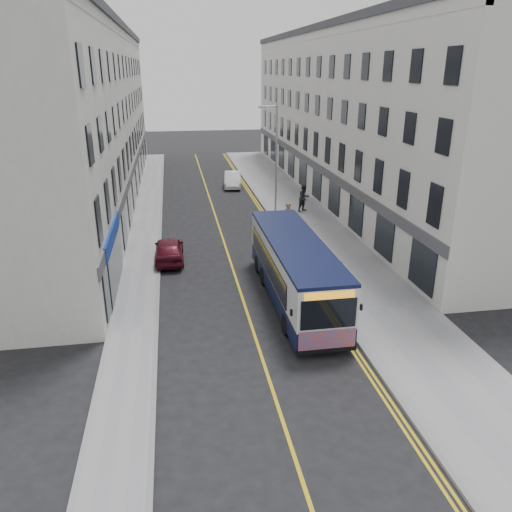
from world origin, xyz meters
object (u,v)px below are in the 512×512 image
object	(u,v)px
streetlamp	(275,159)
bicycle	(332,272)
pedestrian_far	(304,198)
car_maroon	(169,249)
pedestrian_near	(289,217)
car_white	(233,179)
city_bus	(295,268)

from	to	relation	value
streetlamp	bicycle	xyz separation A→B (m)	(0.61, -11.82, -3.78)
pedestrian_far	car_maroon	bearing A→B (deg)	-169.24
pedestrian_near	car_white	size ratio (longest dim) A/B	0.47
bicycle	car_maroon	size ratio (longest dim) A/B	0.45
car_maroon	streetlamp	bearing A→B (deg)	-135.38
car_white	car_maroon	world-z (taller)	car_white
pedestrian_near	car_maroon	bearing A→B (deg)	-173.77
streetlamp	city_bus	world-z (taller)	streetlamp
streetlamp	car_maroon	world-z (taller)	streetlamp
bicycle	car_white	bearing A→B (deg)	19.64
pedestrian_near	car_maroon	size ratio (longest dim) A/B	0.49
bicycle	pedestrian_near	size ratio (longest dim) A/B	0.92
city_bus	pedestrian_near	size ratio (longest dim) A/B	5.22
bicycle	car_maroon	distance (m)	9.36
streetlamp	bicycle	world-z (taller)	streetlamp
pedestrian_near	car_maroon	xyz separation A→B (m)	(-7.81, -3.77, -0.42)
car_white	bicycle	bearing A→B (deg)	-76.83
pedestrian_near	pedestrian_far	size ratio (longest dim) A/B	0.98
pedestrian_far	car_maroon	size ratio (longest dim) A/B	0.50
city_bus	streetlamp	bearing A→B (deg)	82.43
car_white	car_maroon	distance (m)	19.08
pedestrian_near	car_white	world-z (taller)	pedestrian_near
streetlamp	pedestrian_near	size ratio (longest dim) A/B	4.04
pedestrian_far	car_white	bearing A→B (deg)	84.42
streetlamp	car_white	xyz separation A→B (m)	(-1.71, 10.90, -3.69)
city_bus	bicycle	bearing A→B (deg)	35.59
pedestrian_far	streetlamp	bearing A→B (deg)	177.27
pedestrian_far	bicycle	bearing A→B (deg)	-127.83
pedestrian_near	car_maroon	world-z (taller)	pedestrian_near
streetlamp	city_bus	xyz separation A→B (m)	(-1.80, -13.54, -2.74)
pedestrian_far	car_white	xyz separation A→B (m)	(-4.25, 9.62, -0.44)
pedestrian_far	pedestrian_near	bearing A→B (deg)	-145.16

